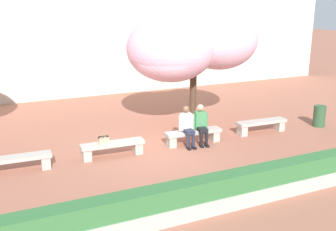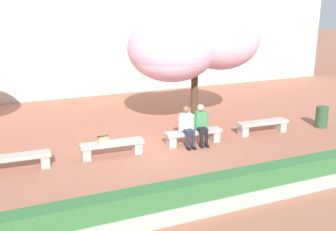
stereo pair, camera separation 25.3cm
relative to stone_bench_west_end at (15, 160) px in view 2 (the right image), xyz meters
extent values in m
plane|color=#9E604C|center=(4.08, 0.00, -0.31)|extent=(100.00, 100.00, 0.00)
cube|color=beige|center=(4.08, 10.14, 3.21)|extent=(28.00, 4.00, 7.03)
cube|color=#ADA89E|center=(0.00, 0.00, 0.09)|extent=(1.91, 0.51, 0.10)
cube|color=#ADA89E|center=(0.77, -0.04, -0.13)|extent=(0.26, 0.35, 0.35)
cube|color=#ADA89E|center=(2.72, 0.00, 0.09)|extent=(1.91, 0.51, 0.10)
cube|color=#ADA89E|center=(1.94, 0.04, -0.13)|extent=(0.26, 0.35, 0.35)
cube|color=#ADA89E|center=(3.49, -0.04, -0.13)|extent=(0.26, 0.35, 0.35)
cube|color=#ADA89E|center=(5.43, 0.00, 0.09)|extent=(1.91, 0.51, 0.10)
cube|color=#ADA89E|center=(4.66, 0.04, -0.13)|extent=(0.26, 0.35, 0.35)
cube|color=#ADA89E|center=(6.21, -0.04, -0.13)|extent=(0.26, 0.35, 0.35)
cube|color=#ADA89E|center=(8.15, 0.00, 0.09)|extent=(1.91, 0.51, 0.10)
cube|color=#ADA89E|center=(7.38, 0.04, -0.13)|extent=(0.26, 0.35, 0.35)
cube|color=#ADA89E|center=(8.93, -0.04, -0.13)|extent=(0.26, 0.35, 0.35)
cube|color=black|center=(5.06, -0.41, -0.28)|extent=(0.11, 0.23, 0.06)
cylinder|color=#23283D|center=(5.06, -0.35, -0.07)|extent=(0.10, 0.10, 0.42)
cube|color=black|center=(5.24, -0.42, -0.28)|extent=(0.11, 0.23, 0.06)
cylinder|color=#23283D|center=(5.24, -0.37, -0.07)|extent=(0.10, 0.10, 0.42)
cube|color=#23283D|center=(5.16, -0.18, 0.20)|extent=(0.31, 0.42, 0.12)
cube|color=silver|center=(5.18, 0.04, 0.47)|extent=(0.35, 0.24, 0.54)
sphere|color=brown|center=(5.18, 0.04, 0.88)|extent=(0.21, 0.21, 0.21)
cylinder|color=silver|center=(4.97, 0.03, 0.43)|extent=(0.09, 0.09, 0.50)
cylinder|color=silver|center=(5.39, 0.01, 0.43)|extent=(0.09, 0.09, 0.50)
cube|color=black|center=(5.52, -0.40, -0.28)|extent=(0.14, 0.23, 0.06)
cylinder|color=black|center=(5.54, -0.34, -0.07)|extent=(0.10, 0.10, 0.42)
cube|color=black|center=(5.70, -0.43, -0.28)|extent=(0.14, 0.23, 0.06)
cylinder|color=black|center=(5.71, -0.37, -0.07)|extent=(0.10, 0.10, 0.42)
cube|color=black|center=(5.66, -0.18, 0.20)|extent=(0.35, 0.44, 0.12)
cube|color=#428451|center=(5.70, 0.04, 0.47)|extent=(0.37, 0.28, 0.54)
sphere|color=tan|center=(5.70, 0.04, 0.88)|extent=(0.21, 0.21, 0.21)
cylinder|color=#428451|center=(5.49, 0.06, 0.43)|extent=(0.09, 0.09, 0.50)
cylinder|color=#428451|center=(5.90, -0.02, 0.43)|extent=(0.09, 0.09, 0.50)
cube|color=tan|center=(2.46, 0.00, 0.25)|extent=(0.30, 0.14, 0.22)
cube|color=gray|center=(2.46, -0.01, 0.34)|extent=(0.30, 0.15, 0.04)
torus|color=#807259|center=(2.46, 0.00, 0.41)|extent=(0.14, 0.02, 0.14)
cylinder|color=#473323|center=(6.35, 1.78, 0.63)|extent=(0.25, 0.25, 1.88)
ellipsoid|color=#EFB7D1|center=(6.35, 1.78, 2.75)|extent=(2.56, 2.41, 1.92)
ellipsoid|color=#EFB7D1|center=(5.40, 1.69, 2.61)|extent=(3.06, 3.05, 2.30)
ellipsoid|color=#EFB7D1|center=(7.30, 1.59, 2.85)|extent=(2.85, 2.48, 2.13)
cube|color=#ADA89E|center=(4.08, -3.98, -0.13)|extent=(14.54, 0.50, 0.36)
cube|color=#336B38|center=(4.08, -3.98, 0.27)|extent=(14.44, 0.44, 0.44)
cylinder|color=#2D5133|center=(10.58, -0.26, 0.08)|extent=(0.44, 0.44, 0.78)
camera|label=1|loc=(-0.34, -10.66, 4.11)|focal=42.00mm
camera|label=2|loc=(-0.11, -10.76, 4.11)|focal=42.00mm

